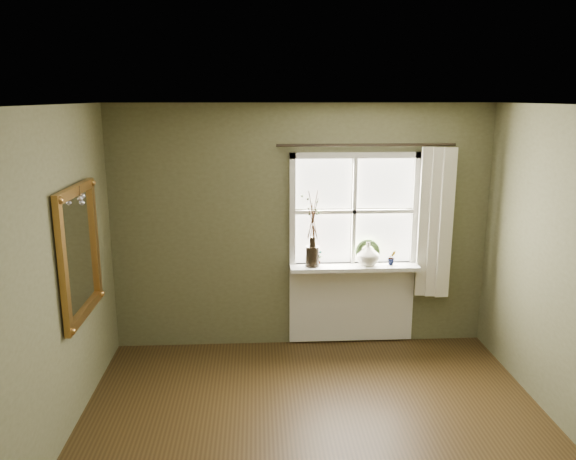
% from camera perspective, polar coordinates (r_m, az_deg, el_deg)
% --- Properties ---
extents(ceiling, '(4.50, 4.50, 0.00)m').
position_cam_1_polar(ceiling, '(3.55, 4.50, 12.42)').
color(ceiling, silver).
rests_on(ceiling, ground).
extents(wall_back, '(4.00, 0.10, 2.60)m').
position_cam_1_polar(wall_back, '(5.99, 1.36, 0.29)').
color(wall_back, brown).
rests_on(wall_back, ground).
extents(wall_left, '(0.10, 4.50, 2.60)m').
position_cam_1_polar(wall_left, '(4.09, -25.98, -7.44)').
color(wall_left, brown).
rests_on(wall_left, ground).
extents(window_frame, '(1.36, 0.06, 1.24)m').
position_cam_1_polar(window_frame, '(5.95, 6.72, 1.89)').
color(window_frame, white).
rests_on(window_frame, wall_back).
extents(window_sill, '(1.36, 0.26, 0.04)m').
position_cam_1_polar(window_sill, '(5.99, 6.74, -3.77)').
color(window_sill, white).
rests_on(window_sill, wall_back).
extents(window_apron, '(1.36, 0.04, 0.88)m').
position_cam_1_polar(window_apron, '(6.23, 6.46, -7.33)').
color(window_apron, white).
rests_on(window_apron, ground).
extents(dark_jug, '(0.18, 0.18, 0.22)m').
position_cam_1_polar(dark_jug, '(5.89, 2.50, -2.68)').
color(dark_jug, black).
rests_on(dark_jug, window_sill).
extents(cream_vase, '(0.30, 0.30, 0.25)m').
position_cam_1_polar(cream_vase, '(5.97, 8.12, -2.40)').
color(cream_vase, silver).
rests_on(cream_vase, window_sill).
extents(wreath, '(0.28, 0.15, 0.28)m').
position_cam_1_polar(wreath, '(6.02, 8.10, -2.50)').
color(wreath, '#2A3E1B').
rests_on(wreath, window_sill).
extents(potted_plant_left, '(0.10, 0.08, 0.18)m').
position_cam_1_polar(potted_plant_left, '(5.90, 3.01, -2.81)').
color(potted_plant_left, '#2A3E1B').
rests_on(potted_plant_left, window_sill).
extents(potted_plant_right, '(0.10, 0.08, 0.16)m').
position_cam_1_polar(potted_plant_right, '(6.04, 10.51, -2.76)').
color(potted_plant_right, '#2A3E1B').
rests_on(potted_plant_right, window_sill).
extents(curtain, '(0.36, 0.12, 1.59)m').
position_cam_1_polar(curtain, '(6.08, 14.67, 0.68)').
color(curtain, silver).
rests_on(curtain, wall_back).
extents(curtain_rod, '(1.84, 0.03, 0.03)m').
position_cam_1_polar(curtain_rod, '(5.81, 7.99, 8.55)').
color(curtain_rod, black).
rests_on(curtain_rod, wall_back).
extents(gilt_mirror, '(0.10, 0.95, 1.13)m').
position_cam_1_polar(gilt_mirror, '(5.02, -20.41, -2.11)').
color(gilt_mirror, white).
rests_on(gilt_mirror, wall_left).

